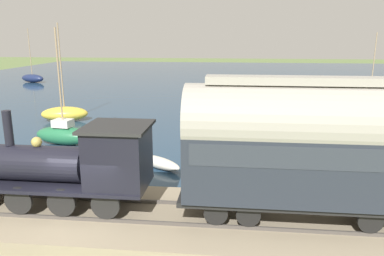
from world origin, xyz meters
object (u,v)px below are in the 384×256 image
(sailboat_blue, at_px, (370,96))
(steam_locomotive, at_px, (81,162))
(rowboat_off_pier, at_px, (226,138))
(sailboat_green, at_px, (64,134))
(sailboat_navy, at_px, (33,78))
(rowboat_far_out, at_px, (229,165))
(rowboat_mid_harbor, at_px, (159,163))
(passenger_coach, at_px, (309,143))
(sailboat_yellow, at_px, (65,113))

(sailboat_blue, bearing_deg, steam_locomotive, 128.38)
(sailboat_blue, distance_m, rowboat_off_pier, 20.34)
(sailboat_blue, relative_size, rowboat_off_pier, 2.46)
(steam_locomotive, distance_m, sailboat_green, 10.66)
(sailboat_green, relative_size, sailboat_navy, 0.93)
(sailboat_blue, height_order, rowboat_far_out, sailboat_blue)
(steam_locomotive, bearing_deg, rowboat_mid_harbor, -14.44)
(steam_locomotive, bearing_deg, rowboat_off_pier, -23.40)
(passenger_coach, bearing_deg, sailboat_yellow, 44.64)
(passenger_coach, distance_m, sailboat_navy, 49.32)
(sailboat_yellow, bearing_deg, rowboat_far_out, -139.36)
(sailboat_blue, height_order, rowboat_mid_harbor, sailboat_blue)
(sailboat_green, height_order, sailboat_navy, sailboat_navy)
(sailboat_green, bearing_deg, steam_locomotive, -143.49)
(sailboat_green, xyz_separation_m, rowboat_off_pier, (1.65, -9.75, -0.41))
(sailboat_yellow, height_order, sailboat_navy, sailboat_navy)
(passenger_coach, bearing_deg, rowboat_mid_harbor, 46.01)
(steam_locomotive, height_order, rowboat_mid_harbor, steam_locomotive)
(rowboat_far_out, bearing_deg, sailboat_yellow, 74.52)
(sailboat_green, xyz_separation_m, rowboat_far_out, (-3.14, -9.98, -0.47))
(steam_locomotive, relative_size, sailboat_yellow, 0.82)
(passenger_coach, xyz_separation_m, sailboat_navy, (38.61, 30.58, -2.52))
(passenger_coach, distance_m, sailboat_green, 15.73)
(steam_locomotive, relative_size, rowboat_off_pier, 2.20)
(rowboat_mid_harbor, xyz_separation_m, rowboat_off_pier, (5.17, -3.24, -0.05))
(steam_locomotive, xyz_separation_m, rowboat_far_out, (6.13, -4.95, -2.07))
(steam_locomotive, xyz_separation_m, sailboat_navy, (38.61, 23.14, -1.62))
(sailboat_yellow, xyz_separation_m, rowboat_off_pier, (-4.50, -12.51, -0.37))
(passenger_coach, distance_m, sailboat_yellow, 21.81)
(steam_locomotive, xyz_separation_m, rowboat_off_pier, (10.92, -4.73, -2.00))
(sailboat_blue, bearing_deg, rowboat_off_pier, 121.60)
(steam_locomotive, distance_m, sailboat_blue, 31.88)
(steam_locomotive, height_order, sailboat_green, sailboat_green)
(sailboat_yellow, bearing_deg, sailboat_green, -169.09)
(sailboat_navy, bearing_deg, passenger_coach, -122.55)
(sailboat_yellow, distance_m, sailboat_green, 6.74)
(sailboat_blue, bearing_deg, sailboat_navy, 56.59)
(rowboat_far_out, bearing_deg, passenger_coach, -137.27)
(sailboat_green, bearing_deg, rowboat_far_out, -99.44)
(rowboat_far_out, height_order, rowboat_off_pier, rowboat_off_pier)
(rowboat_off_pier, bearing_deg, sailboat_yellow, 54.28)
(rowboat_far_out, bearing_deg, sailboat_navy, 61.47)
(steam_locomotive, bearing_deg, passenger_coach, -90.00)
(sailboat_navy, bearing_deg, sailboat_blue, -87.77)
(sailboat_green, distance_m, rowboat_off_pier, 9.90)
(sailboat_navy, xyz_separation_m, rowboat_far_out, (-32.49, -28.09, -0.45))
(sailboat_green, relative_size, rowboat_off_pier, 2.51)
(sailboat_yellow, height_order, rowboat_mid_harbor, sailboat_yellow)
(passenger_coach, distance_m, rowboat_far_out, 7.25)
(sailboat_yellow, relative_size, sailboat_navy, 0.99)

